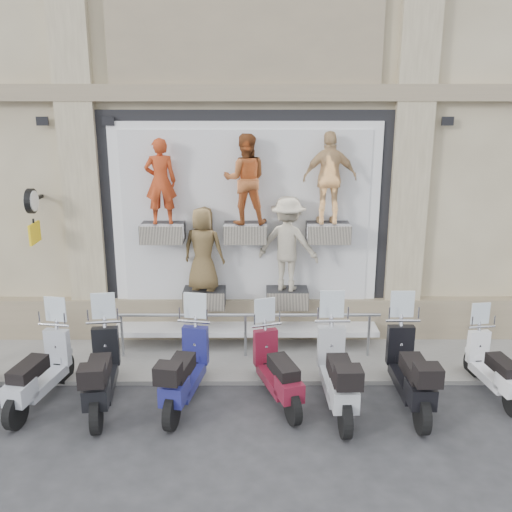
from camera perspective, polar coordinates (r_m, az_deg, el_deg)
The scene contains 13 objects.
ground at distance 9.18m, azimuth -1.25°, elevation -15.83°, with size 90.00×90.00×0.00m, color #2D2D2F.
sidewalk at distance 11.00m, azimuth -1.04°, elevation -9.89°, with size 16.00×2.20×0.08m, color gray.
building at distance 14.85m, azimuth -0.85°, elevation 20.43°, with size 14.00×8.60×12.00m, color beige, non-canonical shape.
shop_vitrine at distance 10.83m, azimuth -0.39°, elevation 2.87°, with size 5.60×1.00×4.30m.
guard_rail at distance 10.73m, azimuth -1.06°, elevation -8.08°, with size 5.06×0.10×0.93m, color #9EA0A5, non-canonical shape.
clock_sign_bracket at distance 11.24m, azimuth -21.46°, elevation 4.41°, with size 0.10×0.80×1.02m.
scooter_c at distance 9.78m, azimuth -20.97°, elevation -9.54°, with size 0.57×1.97×1.60m, color #9EA2AB, non-canonical shape.
scooter_d at distance 9.39m, azimuth -15.29°, elevation -9.81°, with size 0.60×2.07×1.68m, color black, non-canonical shape.
scooter_e at distance 9.21m, azimuth -7.13°, elevation -9.94°, with size 0.60×2.04×1.66m, color navy, non-canonical shape.
scooter_f at distance 9.24m, azimuth 2.13°, elevation -10.08°, with size 0.56×1.92×1.56m, color maroon, non-canonical shape.
scooter_g at distance 9.08m, azimuth 8.17°, elevation -10.10°, with size 0.62×2.14×1.74m, color #A2A5A9, non-canonical shape.
scooter_h at distance 9.40m, azimuth 15.22°, elevation -9.71°, with size 0.61×2.10×1.71m, color black, non-canonical shape.
scooter_i at distance 10.22m, azimuth 22.78°, elevation -9.20°, with size 0.51×1.74×1.42m, color white, non-canonical shape.
Camera 1 is at (0.18, -7.81, 4.83)m, focal length 40.00 mm.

